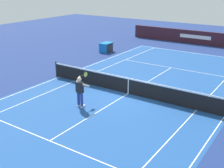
% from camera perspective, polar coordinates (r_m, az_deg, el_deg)
% --- Properties ---
extents(ground_plane, '(60.00, 60.00, 0.00)m').
position_cam_1_polar(ground_plane, '(17.10, 3.22, -1.90)').
color(ground_plane, navy).
extents(court_slab, '(24.20, 11.40, 0.00)m').
position_cam_1_polar(court_slab, '(17.10, 3.22, -1.90)').
color(court_slab, '#1E4C93').
rests_on(court_slab, ground_plane).
extents(court_line_markings, '(23.85, 11.05, 0.01)m').
position_cam_1_polar(court_line_markings, '(17.10, 3.22, -1.89)').
color(court_line_markings, white).
rests_on(court_line_markings, ground_plane).
extents(tennis_net, '(0.10, 11.70, 1.08)m').
position_cam_1_polar(tennis_net, '(16.92, 3.25, -0.36)').
color(tennis_net, '#2D2D33').
rests_on(tennis_net, ground_plane).
extents(stadium_barrier, '(0.26, 17.00, 1.38)m').
position_cam_1_polar(stadium_barrier, '(31.17, 18.59, 8.47)').
color(stadium_barrier, '#381923').
rests_on(stadium_barrier, ground_plane).
extents(tennis_player_near, '(1.11, 0.77, 1.70)m').
position_cam_1_polar(tennis_player_near, '(15.11, -6.31, -1.23)').
color(tennis_player_near, navy).
rests_on(tennis_player_near, ground_plane).
extents(tennis_ball, '(0.07, 0.07, 0.07)m').
position_cam_1_polar(tennis_ball, '(19.19, 19.47, -0.48)').
color(tennis_ball, '#CCE01E').
rests_on(tennis_ball, ground_plane).
extents(equipment_cart_tarped, '(1.25, 0.84, 0.85)m').
position_cam_1_polar(equipment_cart_tarped, '(26.96, -1.13, 7.29)').
color(equipment_cart_tarped, '#2D2D33').
rests_on(equipment_cart_tarped, ground_plane).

